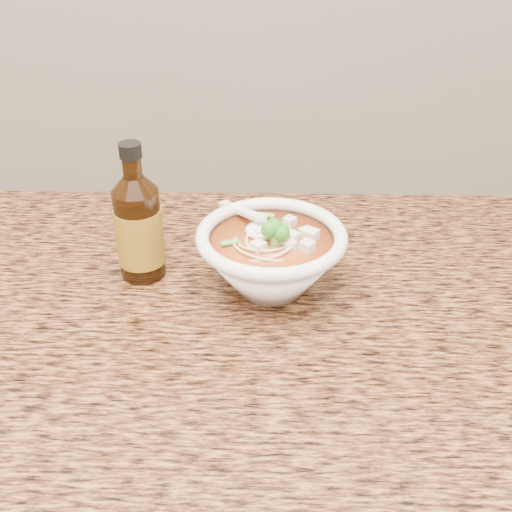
{
  "coord_description": "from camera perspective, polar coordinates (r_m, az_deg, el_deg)",
  "views": [
    {
      "loc": [
        0.15,
        0.99,
        1.4
      ],
      "look_at": [
        0.13,
        1.7,
        0.95
      ],
      "focal_mm": 45.0,
      "sensor_mm": 36.0,
      "label": 1
    }
  ],
  "objects": [
    {
      "name": "hot_sauce_bottle",
      "position": [
        0.87,
        -10.37,
        2.48
      ],
      "size": [
        0.07,
        0.07,
        0.19
      ],
      "rotation": [
        0.0,
        0.0,
        0.19
      ],
      "color": "black",
      "rests_on": "counter_slab"
    },
    {
      "name": "soup_bowl",
      "position": [
        0.84,
        1.35,
        -0.25
      ],
      "size": [
        0.2,
        0.21,
        0.11
      ],
      "rotation": [
        0.0,
        0.0,
        0.06
      ],
      "color": "white",
      "rests_on": "counter_slab"
    },
    {
      "name": "counter_slab",
      "position": [
        0.87,
        -8.62,
        -4.65
      ],
      "size": [
        4.0,
        0.68,
        0.04
      ],
      "primitive_type": "cube",
      "color": "brown",
      "rests_on": "cabinet"
    }
  ]
}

